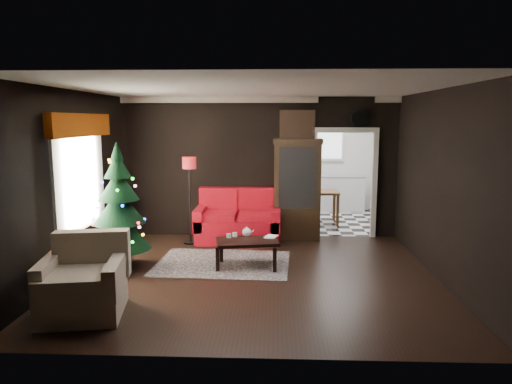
{
  "coord_description": "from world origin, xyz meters",
  "views": [
    {
      "loc": [
        0.32,
        -6.83,
        2.35
      ],
      "look_at": [
        0.0,
        0.9,
        1.15
      ],
      "focal_mm": 32.72,
      "sensor_mm": 36.0,
      "label": 1
    }
  ],
  "objects_px": {
    "christmas_tree": "(119,204)",
    "coffee_table": "(247,253)",
    "loveseat": "(238,216)",
    "curio_cabinet": "(297,192)",
    "teapot": "(247,232)",
    "wall_clock": "(359,118)",
    "kitchen_table": "(322,207)",
    "armchair": "(82,278)",
    "floor_lamp": "(190,201)"
  },
  "relations": [
    {
      "from": "wall_clock",
      "to": "kitchen_table",
      "type": "bearing_deg",
      "value": 113.75
    },
    {
      "from": "armchair",
      "to": "wall_clock",
      "type": "distance_m",
      "value": 5.92
    },
    {
      "from": "loveseat",
      "to": "armchair",
      "type": "xyz_separation_m",
      "value": [
        -1.6,
        -3.57,
        -0.04
      ]
    },
    {
      "from": "armchair",
      "to": "wall_clock",
      "type": "relative_size",
      "value": 3.12
    },
    {
      "from": "christmas_tree",
      "to": "kitchen_table",
      "type": "relative_size",
      "value": 2.43
    },
    {
      "from": "kitchen_table",
      "to": "loveseat",
      "type": "bearing_deg",
      "value": -137.49
    },
    {
      "from": "loveseat",
      "to": "curio_cabinet",
      "type": "height_order",
      "value": "curio_cabinet"
    },
    {
      "from": "loveseat",
      "to": "wall_clock",
      "type": "height_order",
      "value": "wall_clock"
    },
    {
      "from": "curio_cabinet",
      "to": "coffee_table",
      "type": "height_order",
      "value": "curio_cabinet"
    },
    {
      "from": "loveseat",
      "to": "wall_clock",
      "type": "relative_size",
      "value": 5.31
    },
    {
      "from": "curio_cabinet",
      "to": "teapot",
      "type": "relative_size",
      "value": 11.48
    },
    {
      "from": "loveseat",
      "to": "kitchen_table",
      "type": "height_order",
      "value": "loveseat"
    },
    {
      "from": "kitchen_table",
      "to": "coffee_table",
      "type": "bearing_deg",
      "value": -114.78
    },
    {
      "from": "teapot",
      "to": "christmas_tree",
      "type": "bearing_deg",
      "value": -168.46
    },
    {
      "from": "teapot",
      "to": "loveseat",
      "type": "bearing_deg",
      "value": 100.3
    },
    {
      "from": "christmas_tree",
      "to": "coffee_table",
      "type": "relative_size",
      "value": 1.89
    },
    {
      "from": "wall_clock",
      "to": "loveseat",
      "type": "bearing_deg",
      "value": -170.34
    },
    {
      "from": "floor_lamp",
      "to": "teapot",
      "type": "distance_m",
      "value": 1.7
    },
    {
      "from": "loveseat",
      "to": "curio_cabinet",
      "type": "distance_m",
      "value": 1.25
    },
    {
      "from": "floor_lamp",
      "to": "wall_clock",
      "type": "xyz_separation_m",
      "value": [
        3.24,
        0.61,
        1.55
      ]
    },
    {
      "from": "coffee_table",
      "to": "teapot",
      "type": "distance_m",
      "value": 0.38
    },
    {
      "from": "christmas_tree",
      "to": "curio_cabinet",
      "type": "bearing_deg",
      "value": 35.47
    },
    {
      "from": "christmas_tree",
      "to": "armchair",
      "type": "bearing_deg",
      "value": -86.36
    },
    {
      "from": "loveseat",
      "to": "teapot",
      "type": "xyz_separation_m",
      "value": [
        0.26,
        -1.42,
        0.02
      ]
    },
    {
      "from": "teapot",
      "to": "curio_cabinet",
      "type": "bearing_deg",
      "value": 61.4
    },
    {
      "from": "kitchen_table",
      "to": "armchair",
      "type": "bearing_deg",
      "value": -123.06
    },
    {
      "from": "curio_cabinet",
      "to": "wall_clock",
      "type": "distance_m",
      "value": 1.88
    },
    {
      "from": "coffee_table",
      "to": "kitchen_table",
      "type": "xyz_separation_m",
      "value": [
        1.52,
        3.3,
        0.15
      ]
    },
    {
      "from": "curio_cabinet",
      "to": "coffee_table",
      "type": "bearing_deg",
      "value": -115.03
    },
    {
      "from": "armchair",
      "to": "wall_clock",
      "type": "height_order",
      "value": "wall_clock"
    },
    {
      "from": "kitchen_table",
      "to": "curio_cabinet",
      "type": "bearing_deg",
      "value": -114.44
    },
    {
      "from": "armchair",
      "to": "teapot",
      "type": "relative_size",
      "value": 6.03
    },
    {
      "from": "wall_clock",
      "to": "kitchen_table",
      "type": "distance_m",
      "value": 2.43
    },
    {
      "from": "teapot",
      "to": "coffee_table",
      "type": "bearing_deg",
      "value": -85.05
    },
    {
      "from": "wall_clock",
      "to": "kitchen_table",
      "type": "height_order",
      "value": "wall_clock"
    },
    {
      "from": "floor_lamp",
      "to": "kitchen_table",
      "type": "distance_m",
      "value": 3.31
    },
    {
      "from": "floor_lamp",
      "to": "wall_clock",
      "type": "bearing_deg",
      "value": 10.66
    },
    {
      "from": "christmas_tree",
      "to": "armchair",
      "type": "height_order",
      "value": "christmas_tree"
    },
    {
      "from": "teapot",
      "to": "wall_clock",
      "type": "distance_m",
      "value": 3.34
    },
    {
      "from": "armchair",
      "to": "loveseat",
      "type": "bearing_deg",
      "value": 56.39
    },
    {
      "from": "christmas_tree",
      "to": "coffee_table",
      "type": "distance_m",
      "value": 2.16
    },
    {
      "from": "floor_lamp",
      "to": "kitchen_table",
      "type": "bearing_deg",
      "value": 34.62
    },
    {
      "from": "christmas_tree",
      "to": "teapot",
      "type": "relative_size",
      "value": 11.02
    },
    {
      "from": "floor_lamp",
      "to": "coffee_table",
      "type": "distance_m",
      "value": 1.95
    },
    {
      "from": "christmas_tree",
      "to": "wall_clock",
      "type": "relative_size",
      "value": 5.7
    },
    {
      "from": "curio_cabinet",
      "to": "kitchen_table",
      "type": "relative_size",
      "value": 2.53
    },
    {
      "from": "coffee_table",
      "to": "wall_clock",
      "type": "bearing_deg",
      "value": 44.67
    },
    {
      "from": "curio_cabinet",
      "to": "armchair",
      "type": "bearing_deg",
      "value": -125.94
    },
    {
      "from": "coffee_table",
      "to": "teapot",
      "type": "bearing_deg",
      "value": 94.95
    },
    {
      "from": "curio_cabinet",
      "to": "floor_lamp",
      "type": "bearing_deg",
      "value": -168.11
    }
  ]
}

